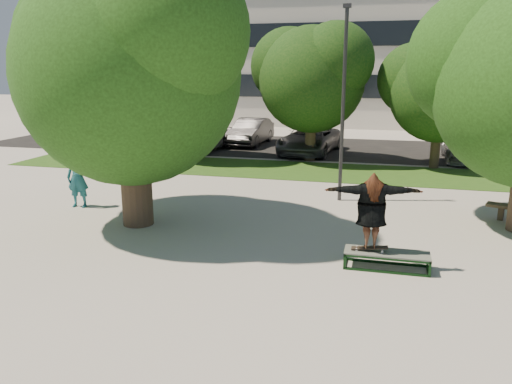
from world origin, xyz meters
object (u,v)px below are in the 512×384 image
(car_dark, at_px, (251,132))
(car_grey, at_px, (310,139))
(lamppost, at_px, (343,103))
(bystander, at_px, (78,177))
(tree_left, at_px, (128,60))
(car_silver_b, at_px, (464,147))
(grind_box, at_px, (386,260))
(car_silver_a, at_px, (203,136))

(car_dark, relative_size, car_grey, 0.86)
(lamppost, relative_size, bystander, 3.21)
(tree_left, height_order, bystander, tree_left)
(car_grey, bearing_deg, lamppost, -68.68)
(car_dark, distance_m, car_silver_b, 11.27)
(car_dark, bearing_deg, grind_box, -62.91)
(bystander, distance_m, car_dark, 14.18)
(car_silver_b, bearing_deg, tree_left, -127.63)
(bystander, xyz_separation_m, car_silver_b, (12.81, 11.60, -0.30))
(tree_left, distance_m, lamppost, 6.70)
(car_silver_a, bearing_deg, lamppost, -35.72)
(tree_left, bearing_deg, car_silver_b, 50.94)
(grind_box, relative_size, car_dark, 0.40)
(bystander, bearing_deg, car_silver_a, 85.70)
(tree_left, bearing_deg, lamppost, 36.42)
(tree_left, xyz_separation_m, grind_box, (6.79, -1.67, -4.23))
(lamppost, distance_m, car_silver_b, 10.41)
(grind_box, xyz_separation_m, bystander, (-9.31, 2.75, 0.76))
(tree_left, xyz_separation_m, car_dark, (-0.71, 15.15, -3.69))
(lamppost, bearing_deg, car_silver_a, 132.54)
(grind_box, bearing_deg, car_silver_a, 123.53)
(lamppost, distance_m, car_silver_a, 11.92)
(tree_left, xyz_separation_m, lamppost, (5.29, 3.91, -1.27))
(car_grey, bearing_deg, car_silver_a, -169.23)
(grind_box, height_order, car_silver_a, car_silver_a)
(car_dark, distance_m, car_grey, 4.32)
(car_silver_a, height_order, car_silver_b, car_silver_a)
(lamppost, distance_m, grind_box, 6.49)
(lamppost, xyz_separation_m, grind_box, (1.50, -5.58, -2.96))
(grind_box, bearing_deg, tree_left, 166.17)
(grind_box, xyz_separation_m, car_silver_a, (-9.40, 14.18, 0.55))
(bystander, xyz_separation_m, car_dark, (1.81, 14.07, -0.22))
(car_dark, bearing_deg, car_grey, -28.42)
(grind_box, distance_m, car_dark, 18.42)
(lamppost, relative_size, car_dark, 1.37)
(tree_left, distance_m, car_silver_a, 13.30)
(lamppost, height_order, bystander, lamppost)
(car_silver_a, distance_m, car_grey, 5.59)
(car_dark, bearing_deg, car_silver_a, -122.68)
(grind_box, distance_m, bystander, 9.74)
(bystander, bearing_deg, tree_left, -27.95)
(car_dark, bearing_deg, lamppost, -58.85)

